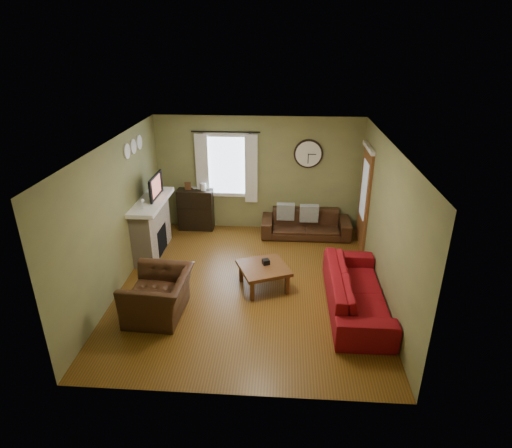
# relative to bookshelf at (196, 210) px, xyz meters

# --- Properties ---
(floor) EXTENTS (4.60, 5.20, 0.00)m
(floor) POSITION_rel_bookshelf_xyz_m (1.43, -2.41, -0.48)
(floor) COLOR brown
(floor) RESTS_ON ground
(ceiling) EXTENTS (4.60, 5.20, 0.00)m
(ceiling) POSITION_rel_bookshelf_xyz_m (1.43, -2.41, 2.12)
(ceiling) COLOR white
(ceiling) RESTS_ON ground
(wall_left) EXTENTS (0.00, 5.20, 2.60)m
(wall_left) POSITION_rel_bookshelf_xyz_m (-0.87, -2.41, 0.82)
(wall_left) COLOR olive
(wall_left) RESTS_ON ground
(wall_right) EXTENTS (0.00, 5.20, 2.60)m
(wall_right) POSITION_rel_bookshelf_xyz_m (3.73, -2.41, 0.82)
(wall_right) COLOR olive
(wall_right) RESTS_ON ground
(wall_back) EXTENTS (4.60, 0.00, 2.60)m
(wall_back) POSITION_rel_bookshelf_xyz_m (1.43, 0.19, 0.82)
(wall_back) COLOR olive
(wall_back) RESTS_ON ground
(wall_front) EXTENTS (4.60, 0.00, 2.60)m
(wall_front) POSITION_rel_bookshelf_xyz_m (1.43, -5.01, 0.82)
(wall_front) COLOR olive
(wall_front) RESTS_ON ground
(fireplace) EXTENTS (0.40, 1.40, 1.10)m
(fireplace) POSITION_rel_bookshelf_xyz_m (-0.67, -1.26, 0.07)
(fireplace) COLOR #C4AE96
(fireplace) RESTS_ON floor
(firebox) EXTENTS (0.04, 0.60, 0.55)m
(firebox) POSITION_rel_bookshelf_xyz_m (-0.48, -1.26, -0.18)
(firebox) COLOR black
(firebox) RESTS_ON fireplace
(mantel) EXTENTS (0.58, 1.60, 0.08)m
(mantel) POSITION_rel_bookshelf_xyz_m (-0.64, -1.26, 0.66)
(mantel) COLOR white
(mantel) RESTS_ON fireplace
(tv) EXTENTS (0.08, 0.60, 0.35)m
(tv) POSITION_rel_bookshelf_xyz_m (-0.62, -1.11, 0.88)
(tv) COLOR black
(tv) RESTS_ON mantel
(tv_screen) EXTENTS (0.02, 0.62, 0.36)m
(tv_screen) POSITION_rel_bookshelf_xyz_m (-0.54, -1.11, 0.93)
(tv_screen) COLOR #994C3F
(tv_screen) RESTS_ON mantel
(medallion_left) EXTENTS (0.28, 0.28, 0.03)m
(medallion_left) POSITION_rel_bookshelf_xyz_m (-0.85, -1.61, 1.77)
(medallion_left) COLOR white
(medallion_left) RESTS_ON wall_left
(medallion_mid) EXTENTS (0.28, 0.28, 0.03)m
(medallion_mid) POSITION_rel_bookshelf_xyz_m (-0.85, -1.26, 1.77)
(medallion_mid) COLOR white
(medallion_mid) RESTS_ON wall_left
(medallion_right) EXTENTS (0.28, 0.28, 0.03)m
(medallion_right) POSITION_rel_bookshelf_xyz_m (-0.85, -0.91, 1.77)
(medallion_right) COLOR white
(medallion_right) RESTS_ON wall_left
(window_pane) EXTENTS (1.00, 0.02, 1.30)m
(window_pane) POSITION_rel_bookshelf_xyz_m (0.73, 0.17, 1.02)
(window_pane) COLOR silver
(window_pane) RESTS_ON wall_back
(curtain_rod) EXTENTS (0.03, 0.03, 1.50)m
(curtain_rod) POSITION_rel_bookshelf_xyz_m (0.73, 0.07, 1.79)
(curtain_rod) COLOR black
(curtain_rod) RESTS_ON wall_back
(curtain_left) EXTENTS (0.28, 0.04, 1.55)m
(curtain_left) POSITION_rel_bookshelf_xyz_m (0.18, 0.07, 0.97)
(curtain_left) COLOR silver
(curtain_left) RESTS_ON wall_back
(curtain_right) EXTENTS (0.28, 0.04, 1.55)m
(curtain_right) POSITION_rel_bookshelf_xyz_m (1.28, 0.07, 0.97)
(curtain_right) COLOR silver
(curtain_right) RESTS_ON wall_back
(wall_clock) EXTENTS (0.64, 0.06, 0.64)m
(wall_clock) POSITION_rel_bookshelf_xyz_m (2.53, 0.14, 1.32)
(wall_clock) COLOR white
(wall_clock) RESTS_ON wall_back
(door) EXTENTS (0.05, 0.90, 2.10)m
(door) POSITION_rel_bookshelf_xyz_m (3.70, -0.56, 0.57)
(door) COLOR brown
(door) RESTS_ON floor
(bookshelf) EXTENTS (0.81, 0.34, 0.96)m
(bookshelf) POSITION_rel_bookshelf_xyz_m (0.00, 0.00, 0.00)
(bookshelf) COLOR black
(bookshelf) RESTS_ON floor
(book) EXTENTS (0.28, 0.29, 0.02)m
(book) POSITION_rel_bookshelf_xyz_m (-0.10, 0.13, 0.48)
(book) COLOR #57331A
(book) RESTS_ON bookshelf
(sofa_brown) EXTENTS (1.97, 0.77, 0.58)m
(sofa_brown) POSITION_rel_bookshelf_xyz_m (2.53, -0.21, -0.19)
(sofa_brown) COLOR #321C10
(sofa_brown) RESTS_ON floor
(pillow_left) EXTENTS (0.40, 0.13, 0.40)m
(pillow_left) POSITION_rel_bookshelf_xyz_m (2.08, -0.16, 0.07)
(pillow_left) COLOR gray
(pillow_left) RESTS_ON sofa_brown
(pillow_right) EXTENTS (0.41, 0.14, 0.41)m
(pillow_right) POSITION_rel_bookshelf_xyz_m (2.60, -0.23, 0.07)
(pillow_right) COLOR gray
(pillow_right) RESTS_ON sofa_brown
(sofa_red) EXTENTS (0.91, 2.32, 0.68)m
(sofa_red) POSITION_rel_bookshelf_xyz_m (3.26, -2.99, -0.14)
(sofa_red) COLOR maroon
(sofa_red) RESTS_ON floor
(armchair) EXTENTS (1.01, 1.15, 0.72)m
(armchair) POSITION_rel_bookshelf_xyz_m (0.06, -3.37, -0.12)
(armchair) COLOR #321C10
(armchair) RESTS_ON floor
(coffee_table) EXTENTS (1.06, 1.06, 0.43)m
(coffee_table) POSITION_rel_bookshelf_xyz_m (1.70, -2.46, -0.26)
(coffee_table) COLOR #57331A
(coffee_table) RESTS_ON floor
(tissue_box) EXTENTS (0.15, 0.15, 0.09)m
(tissue_box) POSITION_rel_bookshelf_xyz_m (1.74, -2.37, -0.08)
(tissue_box) COLOR black
(tissue_box) RESTS_ON coffee_table
(wine_glass_a) EXTENTS (0.07, 0.07, 0.21)m
(wine_glass_a) POSITION_rel_bookshelf_xyz_m (-0.62, -1.76, 0.81)
(wine_glass_a) COLOR white
(wine_glass_a) RESTS_ON mantel
(wine_glass_b) EXTENTS (0.07, 0.07, 0.20)m
(wine_glass_b) POSITION_rel_bookshelf_xyz_m (-0.62, -1.75, 0.80)
(wine_glass_b) COLOR white
(wine_glass_b) RESTS_ON mantel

